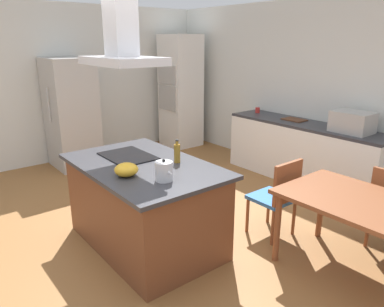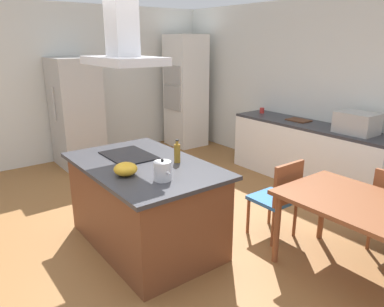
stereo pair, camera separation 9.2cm
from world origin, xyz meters
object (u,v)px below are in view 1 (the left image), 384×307
object	(u,v)px
mixing_bowl	(126,170)
countertop_microwave	(352,122)
range_hood	(121,38)
wall_oven_stack	(181,91)
refrigerator	(71,113)
cooktop	(128,156)
chair_at_left_end	(278,194)
coffee_mug_red	(258,110)
tea_kettle	(164,171)
cutting_board	(294,120)
dining_table	(364,210)
olive_oil_bottle	(177,153)

from	to	relation	value
mixing_bowl	countertop_microwave	size ratio (longest dim) A/B	0.44
range_hood	wall_oven_stack	bearing A→B (deg)	134.36
countertop_microwave	refrigerator	world-z (taller)	refrigerator
cooktop	range_hood	xyz separation A→B (m)	(0.00, 0.00, 1.20)
mixing_bowl	range_hood	distance (m)	1.28
refrigerator	countertop_microwave	bearing A→B (deg)	34.46
mixing_bowl	chair_at_left_end	world-z (taller)	mixing_bowl
countertop_microwave	coffee_mug_red	distance (m)	1.73
tea_kettle	mixing_bowl	bearing A→B (deg)	-146.75
cooktop	countertop_microwave	world-z (taller)	countertop_microwave
mixing_bowl	refrigerator	bearing A→B (deg)	167.48
countertop_microwave	wall_oven_stack	world-z (taller)	wall_oven_stack
tea_kettle	coffee_mug_red	bearing A→B (deg)	117.97
cutting_board	chair_at_left_end	size ratio (longest dim) A/B	0.38
dining_table	refrigerator	bearing A→B (deg)	-170.33
coffee_mug_red	range_hood	distance (m)	3.26
countertop_microwave	wall_oven_stack	distance (m)	3.53
tea_kettle	dining_table	bearing A→B (deg)	47.77
tea_kettle	wall_oven_stack	bearing A→B (deg)	141.20
mixing_bowl	refrigerator	world-z (taller)	refrigerator
mixing_bowl	dining_table	bearing A→B (deg)	45.26
coffee_mug_red	cutting_board	distance (m)	0.77
coffee_mug_red	cooktop	bearing A→B (deg)	-74.88
countertop_microwave	wall_oven_stack	xyz separation A→B (m)	(-3.52, -0.23, 0.06)
olive_oil_bottle	countertop_microwave	distance (m)	2.62
mixing_bowl	countertop_microwave	distance (m)	3.20
cooktop	wall_oven_stack	size ratio (longest dim) A/B	0.27
coffee_mug_red	wall_oven_stack	distance (m)	1.82
tea_kettle	range_hood	size ratio (longest dim) A/B	0.23
refrigerator	cooktop	bearing A→B (deg)	-8.75
olive_oil_bottle	dining_table	distance (m)	1.79
cutting_board	chair_at_left_end	bearing A→B (deg)	-57.36
olive_oil_bottle	chair_at_left_end	size ratio (longest dim) A/B	0.27
tea_kettle	coffee_mug_red	distance (m)	3.44
olive_oil_bottle	countertop_microwave	xyz separation A→B (m)	(0.44, 2.59, 0.04)
mixing_bowl	coffee_mug_red	size ratio (longest dim) A/B	2.42
dining_table	tea_kettle	bearing A→B (deg)	-132.23
cooktop	coffee_mug_red	world-z (taller)	coffee_mug_red
wall_oven_stack	range_hood	size ratio (longest dim) A/B	2.44
cooktop	range_hood	world-z (taller)	range_hood
tea_kettle	coffee_mug_red	world-z (taller)	tea_kettle
coffee_mug_red	cutting_board	xyz separation A→B (m)	(0.77, -0.02, -0.04)
cooktop	olive_oil_bottle	bearing A→B (deg)	31.20
coffee_mug_red	cutting_board	world-z (taller)	coffee_mug_red
mixing_bowl	refrigerator	xyz separation A→B (m)	(-3.18, 0.71, -0.05)
cooktop	mixing_bowl	distance (m)	0.59
olive_oil_bottle	chair_at_left_end	distance (m)	1.19
wall_oven_stack	range_hood	world-z (taller)	range_hood
tea_kettle	countertop_microwave	xyz separation A→B (m)	(0.11, 2.97, 0.05)
countertop_microwave	cutting_board	distance (m)	0.97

